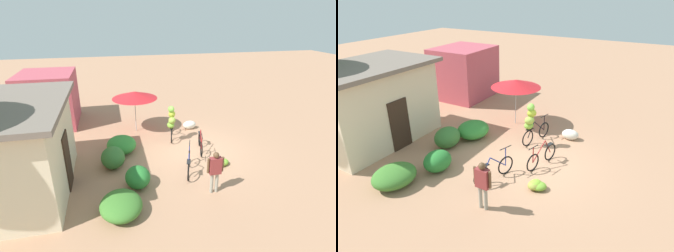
{
  "view_description": "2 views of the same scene",
  "coord_description": "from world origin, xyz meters",
  "views": [
    {
      "loc": [
        -10.12,
        3.54,
        5.69
      ],
      "look_at": [
        0.25,
        1.23,
        1.22
      ],
      "focal_mm": 28.66,
      "sensor_mm": 36.0,
      "label": 1
    },
    {
      "loc": [
        -8.69,
        -3.64,
        5.84
      ],
      "look_at": [
        -0.05,
        1.25,
        1.25
      ],
      "focal_mm": 32.04,
      "sensor_mm": 36.0,
      "label": 2
    }
  ],
  "objects": [
    {
      "name": "hedge_bush_by_door",
      "position": [
        0.65,
        3.25,
        0.35
      ],
      "size": [
        1.45,
        1.28,
        0.7
      ],
      "primitive_type": "ellipsoid",
      "color": "#348834",
      "rests_on": "ground"
    },
    {
      "name": "produce_sack",
      "position": [
        2.48,
        -0.43,
        0.22
      ],
      "size": [
        0.51,
        0.74,
        0.44
      ],
      "primitive_type": "ellipsoid",
      "rotation": [
        0.0,
        0.0,
        1.67
      ],
      "color": "silver",
      "rests_on": "ground"
    },
    {
      "name": "building_low",
      "position": [
        -1.5,
        6.62,
        1.62
      ],
      "size": [
        5.1,
        3.36,
        3.19
      ],
      "color": "beige",
      "rests_on": "ground"
    },
    {
      "name": "hedge_bush_front_left",
      "position": [
        -3.41,
        3.51,
        0.31
      ],
      "size": [
        1.48,
        1.3,
        0.62
      ],
      "primitive_type": "ellipsoid",
      "color": "#3D752C",
      "rests_on": "ground"
    },
    {
      "name": "bicycle_near_pile",
      "position": [
        -0.0,
        -0.19,
        0.36
      ],
      "size": [
        1.64,
        0.45,
        0.95
      ],
      "color": "black",
      "rests_on": "ground"
    },
    {
      "name": "hedge_bush_front_right",
      "position": [
        -2.08,
        2.84,
        0.37
      ],
      "size": [
        1.06,
        0.89,
        0.73
      ],
      "primitive_type": "ellipsoid",
      "color": "#28772F",
      "rests_on": "ground"
    },
    {
      "name": "shop_pink",
      "position": [
        4.9,
        6.81,
        1.41
      ],
      "size": [
        3.2,
        2.8,
        2.83
      ],
      "primitive_type": "cube",
      "color": "#BB4B59",
      "rests_on": "ground"
    },
    {
      "name": "hedge_bush_mid",
      "position": [
        -0.56,
        3.65,
        0.41
      ],
      "size": [
        1.16,
        0.94,
        0.83
      ],
      "primitive_type": "ellipsoid",
      "color": "#376F31",
      "rests_on": "ground"
    },
    {
      "name": "ground_plane",
      "position": [
        0.0,
        0.0,
        0.0
      ],
      "size": [
        60.0,
        60.0,
        0.0
      ],
      "primitive_type": "plane",
      "color": "tan"
    },
    {
      "name": "bicycle_center_loaded",
      "position": [
        1.29,
        0.83,
        1.0
      ],
      "size": [
        1.71,
        0.57,
        1.77
      ],
      "color": "black",
      "rests_on": "ground"
    },
    {
      "name": "bicycle_leftmost",
      "position": [
        -1.6,
        0.83,
        0.37
      ],
      "size": [
        1.62,
        0.58,
        1.03
      ],
      "color": "black",
      "rests_on": "ground"
    },
    {
      "name": "person_vendor",
      "position": [
        -2.99,
        0.34,
        0.94
      ],
      "size": [
        0.2,
        0.58,
        1.54
      ],
      "color": "gray",
      "rests_on": "ground"
    },
    {
      "name": "banana_pile_on_ground",
      "position": [
        -1.38,
        -0.61,
        0.13
      ],
      "size": [
        0.64,
        0.73,
        0.29
      ],
      "color": "olive",
      "rests_on": "ground"
    },
    {
      "name": "market_umbrella",
      "position": [
        2.83,
        2.37,
        1.94
      ],
      "size": [
        2.27,
        2.27,
        2.12
      ],
      "color": "beige",
      "rests_on": "ground"
    }
  ]
}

